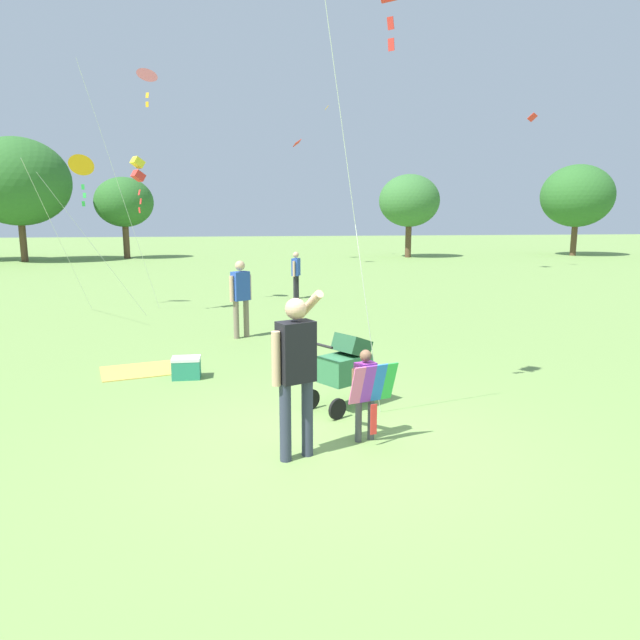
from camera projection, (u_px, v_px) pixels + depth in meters
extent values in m
plane|color=#75994C|center=(331.00, 442.00, 6.67)|extent=(120.00, 120.00, 0.00)
cylinder|color=brown|center=(23.00, 243.00, 31.14)|extent=(0.36, 0.36, 2.08)
ellipsoid|color=#2D6628|center=(18.00, 182.00, 30.54)|extent=(5.47, 4.92, 4.65)
cylinder|color=brown|center=(126.00, 242.00, 33.38)|extent=(0.36, 0.36, 1.91)
ellipsoid|color=#2D6628|center=(124.00, 202.00, 32.95)|extent=(3.33, 3.00, 2.83)
cylinder|color=brown|center=(408.00, 241.00, 34.23)|extent=(0.36, 0.36, 1.90)
ellipsoid|color=#387033|center=(409.00, 201.00, 33.79)|extent=(3.60, 3.24, 3.06)
cylinder|color=brown|center=(574.00, 240.00, 35.72)|extent=(0.36, 0.36, 1.88)
ellipsoid|color=#2D6628|center=(577.00, 196.00, 35.22)|extent=(4.45, 4.00, 3.78)
cylinder|color=#4C4C51|center=(371.00, 417.00, 6.72)|extent=(0.08, 0.08, 0.54)
cylinder|color=#4C4C51|center=(358.00, 420.00, 6.65)|extent=(0.08, 0.08, 0.54)
cube|color=purple|center=(365.00, 380.00, 6.60)|extent=(0.27, 0.21, 0.40)
cylinder|color=brown|center=(376.00, 380.00, 6.67)|extent=(0.06, 0.06, 0.36)
cylinder|color=brown|center=(354.00, 384.00, 6.54)|extent=(0.06, 0.06, 0.36)
sphere|color=brown|center=(366.00, 356.00, 6.55)|extent=(0.14, 0.14, 0.14)
cube|color=green|center=(389.00, 381.00, 6.53)|extent=(0.18, 0.20, 0.46)
cube|color=blue|center=(379.00, 383.00, 6.47)|extent=(0.18, 0.20, 0.46)
cube|color=purple|center=(368.00, 384.00, 6.41)|extent=(0.18, 0.20, 0.46)
cube|color=pink|center=(357.00, 386.00, 6.35)|extent=(0.18, 0.20, 0.46)
cube|color=red|center=(374.00, 419.00, 6.50)|extent=(0.08, 0.04, 0.36)
cylinder|color=#33384C|center=(285.00, 422.00, 6.11)|extent=(0.13, 0.13, 0.87)
cylinder|color=#33384C|center=(307.00, 418.00, 6.25)|extent=(0.13, 0.13, 0.87)
cube|color=black|center=(296.00, 352.00, 6.04)|extent=(0.44, 0.37, 0.65)
cylinder|color=tan|center=(276.00, 359.00, 5.92)|extent=(0.09, 0.09, 0.58)
cylinder|color=tan|center=(308.00, 306.00, 6.20)|extent=(0.30, 0.52, 0.41)
sphere|color=tan|center=(296.00, 309.00, 5.95)|extent=(0.22, 0.22, 0.22)
cylinder|color=black|center=(366.00, 392.00, 8.10)|extent=(0.25, 0.19, 0.28)
cylinder|color=black|center=(311.00, 399.00, 7.77)|extent=(0.25, 0.19, 0.28)
cylinder|color=black|center=(337.00, 409.00, 7.39)|extent=(0.25, 0.19, 0.28)
cube|color=#337247|center=(345.00, 368.00, 7.75)|extent=(0.78, 0.72, 0.36)
cube|color=#235031|center=(352.00, 345.00, 7.78)|extent=(0.58, 0.58, 0.35)
cylinder|color=black|center=(319.00, 345.00, 7.38)|extent=(0.30, 0.42, 0.04)
cube|color=red|center=(391.00, 23.00, 6.77)|extent=(0.09, 0.09, 0.14)
cube|color=red|center=(391.00, 45.00, 6.87)|extent=(0.08, 0.08, 0.14)
cylinder|color=silver|center=(354.00, 216.00, 6.58)|extent=(1.01, 1.16, 5.20)
cone|color=#F4A319|center=(81.00, 165.00, 15.15)|extent=(0.66, 0.45, 0.54)
cube|color=green|center=(83.00, 187.00, 15.28)|extent=(0.08, 0.02, 0.14)
cube|color=green|center=(84.00, 195.00, 15.33)|extent=(0.08, 0.04, 0.14)
cube|color=green|center=(83.00, 204.00, 15.37)|extent=(0.08, 0.04, 0.14)
cylinder|color=silver|center=(62.00, 246.00, 13.66)|extent=(0.20, 3.79, 3.72)
cube|color=yellow|center=(138.00, 162.00, 14.26)|extent=(0.40, 0.39, 0.29)
cube|color=red|center=(138.00, 176.00, 14.32)|extent=(0.40, 0.39, 0.29)
cube|color=red|center=(139.00, 192.00, 14.43)|extent=(0.09, 0.09, 0.14)
cube|color=red|center=(141.00, 201.00, 14.44)|extent=(0.07, 0.08, 0.14)
cube|color=red|center=(140.00, 210.00, 14.47)|extent=(0.06, 0.08, 0.14)
cylinder|color=silver|center=(96.00, 249.00, 13.90)|extent=(2.02, 1.26, 3.54)
cone|color=pink|center=(147.00, 74.00, 14.93)|extent=(0.69, 0.67, 0.27)
cube|color=#F4A319|center=(147.00, 95.00, 15.01)|extent=(0.09, 0.07, 0.14)
cube|color=#F4A319|center=(147.00, 104.00, 15.09)|extent=(0.08, 0.05, 0.14)
cylinder|color=silver|center=(122.00, 197.00, 14.39)|extent=(1.23, 2.15, 6.04)
cube|color=#F4A319|center=(327.00, 108.00, 32.56)|extent=(0.19, 0.24, 0.23)
cube|color=red|center=(532.00, 117.00, 25.70)|extent=(0.47, 0.34, 0.38)
cube|color=red|center=(297.00, 143.00, 30.79)|extent=(0.47, 0.59, 0.43)
cylinder|color=#7F705B|center=(246.00, 318.00, 12.29)|extent=(0.12, 0.12, 0.81)
cylinder|color=#7F705B|center=(236.00, 320.00, 12.12)|extent=(0.12, 0.12, 0.81)
cube|color=#284CA8|center=(240.00, 286.00, 12.08)|extent=(0.42, 0.38, 0.61)
cylinder|color=tan|center=(249.00, 287.00, 12.23)|extent=(0.09, 0.09, 0.54)
cylinder|color=tan|center=(232.00, 289.00, 11.94)|extent=(0.09, 0.09, 0.54)
sphere|color=tan|center=(240.00, 266.00, 12.00)|extent=(0.21, 0.21, 0.21)
cylinder|color=#232328|center=(297.00, 287.00, 17.92)|extent=(0.10, 0.10, 0.71)
cylinder|color=#232328|center=(295.00, 288.00, 17.71)|extent=(0.10, 0.10, 0.71)
cube|color=#284CA8|center=(296.00, 267.00, 17.70)|extent=(0.30, 0.36, 0.54)
cylinder|color=tan|center=(298.00, 268.00, 17.90)|extent=(0.08, 0.08, 0.48)
cylinder|color=tan|center=(294.00, 269.00, 17.53)|extent=(0.08, 0.08, 0.48)
sphere|color=tan|center=(296.00, 255.00, 17.63)|extent=(0.18, 0.18, 0.18)
cube|color=gold|center=(146.00, 370.00, 9.73)|extent=(1.64, 1.32, 0.02)
cube|color=#288466|center=(186.00, 369.00, 9.23)|extent=(0.44, 0.32, 0.30)
cube|color=white|center=(186.00, 359.00, 9.20)|extent=(0.45, 0.33, 0.05)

